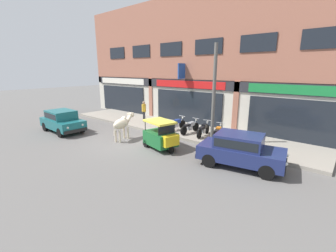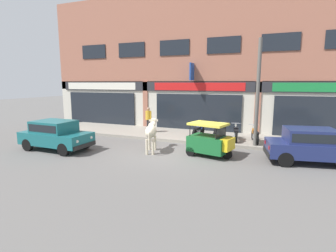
# 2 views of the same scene
# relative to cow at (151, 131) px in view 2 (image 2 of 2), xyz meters

# --- Properties ---
(ground_plane) EXTENTS (90.00, 90.00, 0.00)m
(ground_plane) POSITION_rel_cow_xyz_m (0.64, -0.02, -1.01)
(ground_plane) COLOR #605E5B
(sidewalk) EXTENTS (19.00, 3.57, 0.17)m
(sidewalk) POSITION_rel_cow_xyz_m (0.64, 3.97, -0.92)
(sidewalk) COLOR gray
(sidewalk) RESTS_ON ground
(shop_building) EXTENTS (23.00, 1.40, 9.34)m
(shop_building) POSITION_rel_cow_xyz_m (0.64, 6.01, 3.45)
(shop_building) COLOR #9E604C
(shop_building) RESTS_ON ground
(cow) EXTENTS (1.00, 2.08, 1.61)m
(cow) POSITION_rel_cow_xyz_m (0.00, 0.00, 0.00)
(cow) COLOR beige
(cow) RESTS_ON ground
(car_0) EXTENTS (3.65, 1.68, 1.46)m
(car_0) POSITION_rel_cow_xyz_m (-4.56, -1.45, -0.19)
(car_0) COLOR black
(car_0) RESTS_ON ground
(car_1) EXTENTS (3.80, 2.20, 1.46)m
(car_1) POSITION_rel_cow_xyz_m (6.91, 0.79, -0.19)
(car_1) COLOR black
(car_1) RESTS_ON ground
(auto_rickshaw) EXTENTS (2.14, 1.54, 1.52)m
(auto_rickshaw) POSITION_rel_cow_xyz_m (2.82, 0.29, -0.35)
(auto_rickshaw) COLOR black
(auto_rickshaw) RESTS_ON ground
(motorcycle_0) EXTENTS (0.52, 1.81, 0.88)m
(motorcycle_0) POSITION_rel_cow_xyz_m (1.41, 3.39, -0.45)
(motorcycle_0) COLOR black
(motorcycle_0) RESTS_ON sidewalk
(motorcycle_1) EXTENTS (0.52, 1.81, 0.88)m
(motorcycle_1) POSITION_rel_cow_xyz_m (2.55, 3.36, -0.45)
(motorcycle_1) COLOR black
(motorcycle_1) RESTS_ON sidewalk
(motorcycle_2) EXTENTS (0.55, 1.80, 0.88)m
(motorcycle_2) POSITION_rel_cow_xyz_m (3.54, 3.35, -0.45)
(motorcycle_2) COLOR black
(motorcycle_2) RESTS_ON sidewalk
(motorcycle_3) EXTENTS (0.65, 1.79, 0.88)m
(motorcycle_3) POSITION_rel_cow_xyz_m (4.55, 3.27, -0.45)
(motorcycle_3) COLOR black
(motorcycle_3) RESTS_ON sidewalk
(pedestrian) EXTENTS (0.48, 0.32, 1.60)m
(pedestrian) POSITION_rel_cow_xyz_m (-1.95, 3.67, 0.15)
(pedestrian) COLOR #2D2D33
(pedestrian) RESTS_ON sidewalk
(utility_pole) EXTENTS (0.18, 0.18, 5.25)m
(utility_pole) POSITION_rel_cow_xyz_m (4.61, 2.48, 1.79)
(utility_pole) COLOR #595651
(utility_pole) RESTS_ON sidewalk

